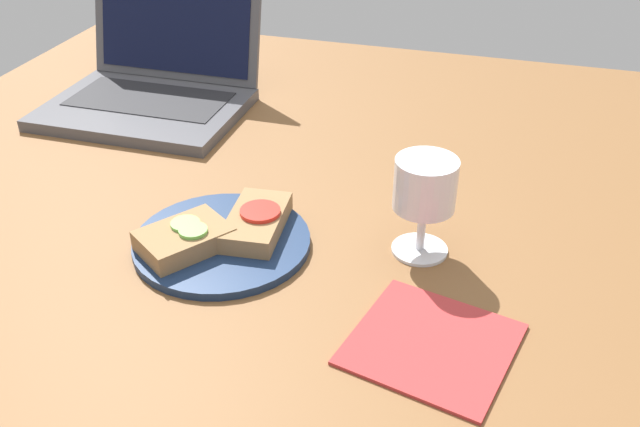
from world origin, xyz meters
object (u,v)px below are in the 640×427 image
object	(u,v)px
wine_glass	(425,190)
napkin	(432,344)
sandwich_with_tomato	(257,221)
sandwich_with_cucumber	(185,238)
plate	(222,242)
laptop	(153,86)

from	to	relation	value
wine_glass	napkin	bearing A→B (deg)	-75.76
wine_glass	sandwich_with_tomato	bearing A→B (deg)	-172.75
sandwich_with_tomato	napkin	size ratio (longest dim) A/B	0.80
sandwich_with_cucumber	napkin	size ratio (longest dim) A/B	0.81
plate	sandwich_with_cucumber	size ratio (longest dim) A/B	1.72
sandwich_with_tomato	napkin	xyz separation A→B (cm)	(23.52, -13.14, -2.10)
sandwich_with_cucumber	laptop	distance (cm)	45.14
napkin	laptop	bearing A→B (deg)	140.06
laptop	napkin	distance (cm)	70.86
sandwich_with_cucumber	wine_glass	world-z (taller)	wine_glass
plate	wine_glass	bearing A→B (deg)	13.36
wine_glass	laptop	size ratio (longest dim) A/B	0.38
wine_glass	napkin	xyz separation A→B (cm)	(3.97, -15.63, -8.36)
plate	napkin	world-z (taller)	plate
sandwich_with_cucumber	laptop	world-z (taller)	laptop
wine_glass	laptop	world-z (taller)	laptop
sandwich_with_tomato	wine_glass	distance (cm)	20.69
sandwich_with_tomato	napkin	bearing A→B (deg)	-29.20
laptop	wine_glass	bearing A→B (deg)	-30.65
plate	sandwich_with_tomato	bearing A→B (deg)	41.18
plate	wine_glass	world-z (taller)	wine_glass
plate	sandwich_with_tomato	world-z (taller)	sandwich_with_tomato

